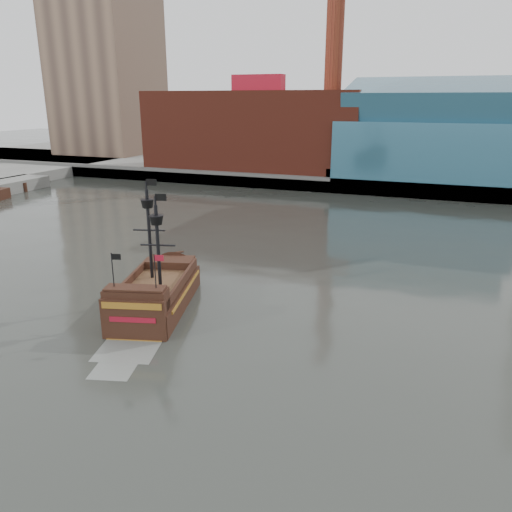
% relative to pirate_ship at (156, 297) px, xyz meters
% --- Properties ---
extents(ground, '(400.00, 400.00, 0.00)m').
position_rel_pirate_ship_xyz_m(ground, '(6.12, -8.14, -0.95)').
color(ground, '#2C2E28').
rests_on(ground, ground).
extents(promenade_far, '(220.00, 60.00, 2.00)m').
position_rel_pirate_ship_xyz_m(promenade_far, '(6.12, 83.86, 0.05)').
color(promenade_far, slate).
rests_on(promenade_far, ground).
extents(seawall, '(220.00, 1.00, 2.60)m').
position_rel_pirate_ship_xyz_m(seawall, '(6.12, 54.36, 0.35)').
color(seawall, '#4C4C49').
rests_on(seawall, ground).
extents(skyline, '(149.00, 45.00, 62.00)m').
position_rel_pirate_ship_xyz_m(skyline, '(11.33, 76.43, 23.60)').
color(skyline, brown).
rests_on(skyline, promenade_far).
extents(pirate_ship, '(7.82, 14.68, 10.54)m').
position_rel_pirate_ship_xyz_m(pirate_ship, '(0.00, 0.00, 0.00)').
color(pirate_ship, black).
rests_on(pirate_ship, ground).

